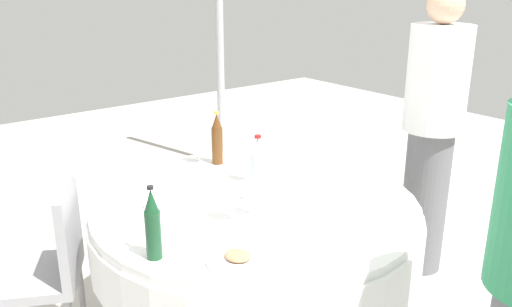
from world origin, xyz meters
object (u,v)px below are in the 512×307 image
at_px(bottle_brown_mid, 217,140).
at_px(wine_glass_near, 250,192).
at_px(wine_glass_right, 231,196).
at_px(plate_outer, 206,188).
at_px(plate_north, 238,259).
at_px(chair_left, 49,262).
at_px(dining_table, 256,229).
at_px(person_rear, 432,131).
at_px(wine_glass_left, 199,143).
at_px(plate_far, 332,173).
at_px(bottle_clear_rear, 258,171).
at_px(wine_glass_south, 246,160).
at_px(bottle_dark_green_inner, 153,225).

height_order(bottle_brown_mid, wine_glass_near, bottle_brown_mid).
xyz_separation_m(wine_glass_right, plate_outer, (0.35, -0.10, -0.10)).
distance_m(wine_glass_right, plate_north, 0.36).
relative_size(wine_glass_right, plate_north, 0.69).
relative_size(wine_glass_right, chair_left, 0.18).
height_order(dining_table, person_rear, person_rear).
relative_size(wine_glass_left, plate_far, 0.74).
bearing_deg(dining_table, bottle_clear_rear, -168.87).
height_order(wine_glass_left, plate_outer, wine_glass_left).
distance_m(wine_glass_left, chair_left, 0.98).
xyz_separation_m(bottle_brown_mid, wine_glass_south, (-0.30, 0.03, -0.03)).
bearing_deg(wine_glass_left, wine_glass_south, -174.47).
distance_m(dining_table, wine_glass_right, 0.35).
distance_m(bottle_dark_green_inner, plate_north, 0.33).
relative_size(dining_table, person_rear, 0.91).
distance_m(dining_table, wine_glass_near, 0.30).
bearing_deg(plate_north, chair_left, 27.60).
xyz_separation_m(dining_table, plate_north, (-0.39, 0.39, 0.16)).
bearing_deg(bottle_clear_rear, chair_left, 61.71).
xyz_separation_m(plate_far, chair_left, (0.42, 1.34, -0.23)).
height_order(plate_far, person_rear, person_rear).
height_order(wine_glass_south, wine_glass_left, wine_glass_left).
distance_m(bottle_dark_green_inner, wine_glass_right, 0.41).
height_order(bottle_brown_mid, wine_glass_south, bottle_brown_mid).
height_order(wine_glass_near, plate_far, wine_glass_near).
bearing_deg(chair_left, wine_glass_right, -103.32).
relative_size(dining_table, bottle_dark_green_inner, 5.34).
distance_m(wine_glass_near, person_rear, 1.33).
bearing_deg(plate_far, bottle_brown_mid, 35.62).
relative_size(wine_glass_south, chair_left, 0.17).
relative_size(wine_glass_left, plate_outer, 0.66).
distance_m(plate_north, plate_outer, 0.71).
bearing_deg(chair_left, wine_glass_south, -74.86).
bearing_deg(person_rear, wine_glass_south, -101.68).
relative_size(bottle_clear_rear, plate_far, 1.51).
distance_m(wine_glass_south, chair_left, 1.02).
bearing_deg(wine_glass_near, person_rear, -89.10).
xyz_separation_m(bottle_brown_mid, wine_glass_right, (-0.63, 0.36, -0.02)).
bearing_deg(chair_left, plate_north, -124.71).
relative_size(dining_table, bottle_brown_mid, 5.17).
bearing_deg(bottle_dark_green_inner, bottle_clear_rear, -74.73).
distance_m(wine_glass_left, person_rear, 1.33).
bearing_deg(wine_glass_right, bottle_clear_rear, -67.56).
xyz_separation_m(person_rear, chair_left, (0.52, 2.04, -0.36)).
xyz_separation_m(plate_far, plate_north, (-0.41, 0.90, 0.00)).
xyz_separation_m(bottle_clear_rear, bottle_brown_mid, (0.54, -0.14, -0.01)).
relative_size(bottle_clear_rear, wine_glass_near, 2.01).
height_order(wine_glass_south, chair_left, wine_glass_south).
bearing_deg(plate_far, person_rear, -98.24).
bearing_deg(dining_table, person_rear, -94.03).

